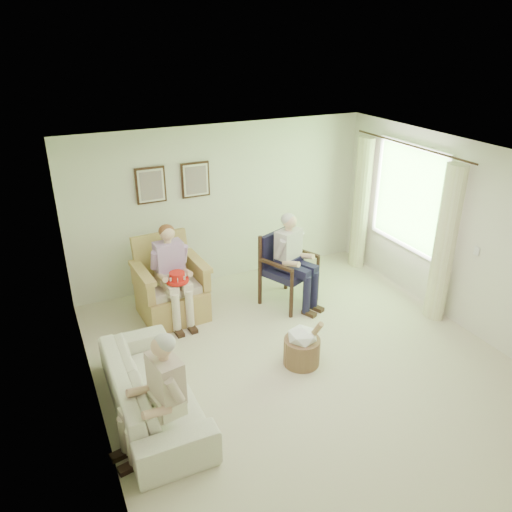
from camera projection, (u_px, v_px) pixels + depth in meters
name	position (u px, v px, depth m)	size (l,w,h in m)	color
floor	(305.00, 364.00, 6.37)	(5.50, 5.50, 0.00)	beige
back_wall	(223.00, 205.00, 8.10)	(5.00, 0.04, 2.60)	silver
front_wall	(505.00, 429.00, 3.57)	(5.00, 0.04, 2.60)	silver
left_wall	(88.00, 322.00, 4.87)	(0.04, 5.50, 2.60)	silver
right_wall	(468.00, 239.00, 6.79)	(0.04, 5.50, 2.60)	silver
ceiling	(314.00, 164.00, 5.29)	(5.00, 5.50, 0.02)	white
window	(409.00, 195.00, 7.65)	(0.13, 2.50, 1.63)	#2D6B23
curtain_left	(444.00, 245.00, 6.97)	(0.34, 0.34, 2.30)	beige
curtain_right	(361.00, 204.00, 8.59)	(0.34, 0.34, 2.30)	beige
framed_print_left	(151.00, 185.00, 7.42)	(0.45, 0.05, 0.55)	#382114
framed_print_right	(196.00, 180.00, 7.69)	(0.45, 0.05, 0.55)	#382114
wicker_armchair	(171.00, 292.00, 7.33)	(0.93, 0.92, 1.19)	tan
wood_armchair	(286.00, 265.00, 7.66)	(0.71, 0.67, 1.10)	black
sofa	(153.00, 388.00, 5.48)	(0.82, 2.11, 0.61)	silver
person_wicker	(172.00, 268.00, 7.01)	(0.40, 0.63, 1.42)	beige
person_dark	(292.00, 254.00, 7.40)	(0.40, 0.62, 1.43)	#1B1938
person_sofa	(164.00, 389.00, 4.83)	(0.42, 0.62, 1.27)	beige
red_hat	(177.00, 278.00, 6.88)	(0.31, 0.31, 0.14)	red
hatbox	(302.00, 346.00, 6.29)	(0.50, 0.50, 0.68)	#A47759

